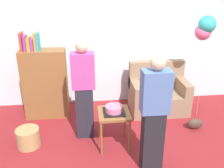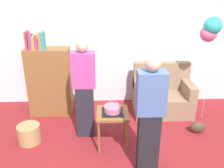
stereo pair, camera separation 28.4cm
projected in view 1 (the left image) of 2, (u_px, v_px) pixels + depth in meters
ground_plane at (128, 161)px, 3.62m from camera, size 8.00×8.00×0.00m
wall_back at (112, 39)px, 4.97m from camera, size 6.00×0.10×2.70m
couch at (158, 94)px, 4.94m from camera, size 1.10×0.70×0.96m
bookshelf at (45, 83)px, 4.60m from camera, size 0.80×0.36×1.61m
side_table at (114, 117)px, 3.78m from camera, size 0.48×0.48×0.59m
birthday_cake at (114, 109)px, 3.73m from camera, size 0.32×0.32×0.17m
person_blowing_candles at (84, 90)px, 3.91m from camera, size 0.36×0.22×1.63m
person_holding_cake at (154, 115)px, 3.20m from camera, size 0.36×0.22×1.63m
wicker_basket at (28, 138)px, 3.90m from camera, size 0.36×0.36×0.30m
handbag at (195, 124)px, 4.37m from camera, size 0.28×0.14×0.20m
balloon_bunch at (205, 28)px, 4.13m from camera, size 0.32×0.32×1.91m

